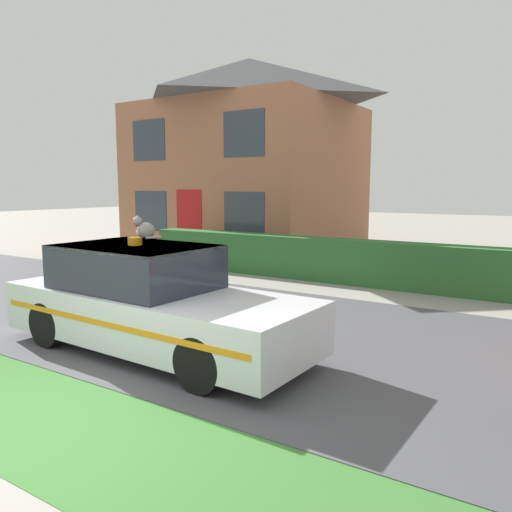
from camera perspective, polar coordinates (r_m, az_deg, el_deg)
ground_plane at (r=5.18m, az=-24.27°, el=-17.68°), size 80.00×80.00×0.00m
road_strip at (r=7.72m, az=0.07°, el=-8.44°), size 28.00×5.54×0.01m
lawn_verge at (r=5.28m, az=-22.26°, el=-17.00°), size 28.00×1.57×0.01m
garden_hedge at (r=11.65m, az=9.31°, el=-0.50°), size 10.56×0.62×1.00m
police_car at (r=6.78m, az=-11.94°, el=-5.14°), size 4.45×1.74×1.50m
cat at (r=6.63m, az=-12.67°, el=3.03°), size 0.33×0.29×0.31m
house_left at (r=18.16m, az=-0.78°, el=11.65°), size 7.10×6.50×6.63m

